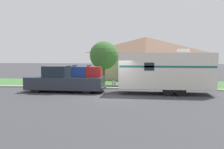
# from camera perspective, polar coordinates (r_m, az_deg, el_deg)

# --- Properties ---
(ground_plane) EXTENTS (120.00, 120.00, 0.00)m
(ground_plane) POSITION_cam_1_polar(r_m,az_deg,el_deg) (17.43, 0.41, -5.07)
(ground_plane) COLOR #38383D
(curb_strip) EXTENTS (80.00, 0.30, 0.14)m
(curb_strip) POSITION_cam_1_polar(r_m,az_deg,el_deg) (21.11, 1.68, -3.16)
(curb_strip) COLOR beige
(curb_strip) RESTS_ON ground_plane
(lawn_strip) EXTENTS (80.00, 7.00, 0.03)m
(lawn_strip) POSITION_cam_1_polar(r_m,az_deg,el_deg) (24.72, 2.55, -2.14)
(lawn_strip) COLOR #3D6B33
(lawn_strip) RESTS_ON ground_plane
(house_across_street) EXTENTS (11.17, 7.74, 5.07)m
(house_across_street) POSITION_cam_1_polar(r_m,az_deg,el_deg) (31.45, 7.67, 4.07)
(house_across_street) COLOR tan
(house_across_street) RESTS_ON ground_plane
(pickup_truck) EXTENTS (6.12, 2.04, 2.10)m
(pickup_truck) POSITION_cam_1_polar(r_m,az_deg,el_deg) (19.86, -10.50, -1.25)
(pickup_truck) COLOR black
(pickup_truck) RESTS_ON ground_plane
(travel_trailer) EXTENTS (7.86, 2.31, 3.33)m
(travel_trailer) POSITION_cam_1_polar(r_m,az_deg,el_deg) (18.87, 12.19, 0.90)
(travel_trailer) COLOR black
(travel_trailer) RESTS_ON ground_plane
(mailbox) EXTENTS (0.48, 0.20, 1.36)m
(mailbox) POSITION_cam_1_polar(r_m,az_deg,el_deg) (21.74, 10.37, -0.43)
(mailbox) COLOR brown
(mailbox) RESTS_ON ground_plane
(tree_in_yard) EXTENTS (2.70, 2.70, 4.18)m
(tree_in_yard) POSITION_cam_1_polar(r_m,az_deg,el_deg) (23.91, -1.87, 4.38)
(tree_in_yard) COLOR brown
(tree_in_yard) RESTS_ON ground_plane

